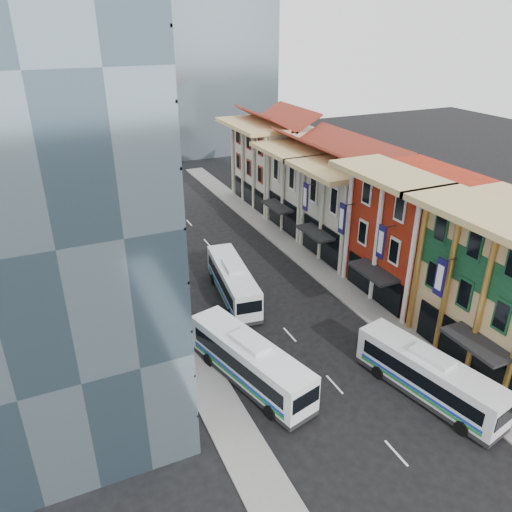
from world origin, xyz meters
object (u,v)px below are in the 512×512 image
bus_left_near (250,361)px  bus_right (429,375)px  bus_left_far (233,281)px  office_tower (39,174)px

bus_left_near → bus_right: (10.74, -6.55, -0.08)m
bus_left_near → bus_left_far: (3.50, 11.85, -0.08)m
office_tower → bus_right: (22.24, -14.65, -13.22)m
bus_left_far → office_tower: bearing=-158.5°
office_tower → bus_left_far: office_tower is taller
office_tower → bus_left_far: size_ratio=2.70×
bus_left_far → bus_right: 19.77m
office_tower → bus_left_near: bearing=-35.1°
bus_right → bus_left_near: bearing=136.6°
office_tower → bus_right: office_tower is taller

